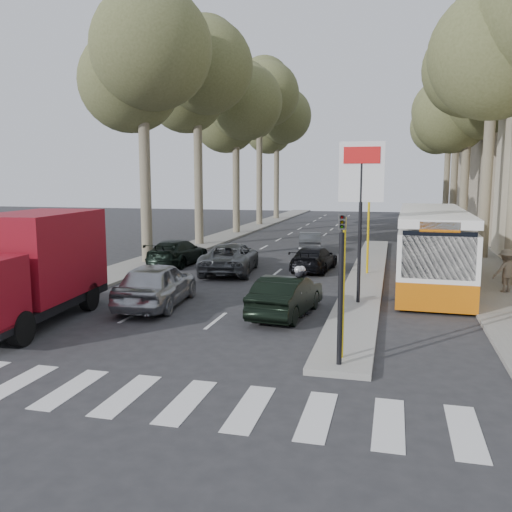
{
  "coord_description": "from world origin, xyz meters",
  "views": [
    {
      "loc": [
        4.37,
        -13.54,
        4.38
      ],
      "look_at": [
        -0.45,
        5.25,
        1.6
      ],
      "focal_mm": 38.0,
      "sensor_mm": 36.0,
      "label": 1
    }
  ],
  "objects_px": {
    "red_truck": "(30,265)",
    "motorcycle": "(300,293)",
    "dark_hatchback": "(286,295)",
    "city_bus": "(431,244)",
    "silver_hatchback": "(157,284)"
  },
  "relations": [
    {
      "from": "motorcycle",
      "to": "silver_hatchback",
      "type": "bearing_deg",
      "value": -175.09
    },
    {
      "from": "red_truck",
      "to": "city_bus",
      "type": "bearing_deg",
      "value": 33.04
    },
    {
      "from": "red_truck",
      "to": "city_bus",
      "type": "relative_size",
      "value": 0.54
    },
    {
      "from": "red_truck",
      "to": "city_bus",
      "type": "distance_m",
      "value": 15.67
    },
    {
      "from": "red_truck",
      "to": "motorcycle",
      "type": "height_order",
      "value": "red_truck"
    },
    {
      "from": "dark_hatchback",
      "to": "city_bus",
      "type": "bearing_deg",
      "value": -117.42
    },
    {
      "from": "silver_hatchback",
      "to": "city_bus",
      "type": "relative_size",
      "value": 0.39
    },
    {
      "from": "silver_hatchback",
      "to": "city_bus",
      "type": "distance_m",
      "value": 11.71
    },
    {
      "from": "dark_hatchback",
      "to": "motorcycle",
      "type": "relative_size",
      "value": 2.04
    },
    {
      "from": "red_truck",
      "to": "silver_hatchback",
      "type": "bearing_deg",
      "value": 39.91
    },
    {
      "from": "dark_hatchback",
      "to": "red_truck",
      "type": "xyz_separation_m",
      "value": [
        -7.41,
        -2.72,
        1.11
      ]
    },
    {
      "from": "dark_hatchback",
      "to": "red_truck",
      "type": "height_order",
      "value": "red_truck"
    },
    {
      "from": "red_truck",
      "to": "motorcycle",
      "type": "relative_size",
      "value": 3.3
    },
    {
      "from": "dark_hatchback",
      "to": "city_bus",
      "type": "relative_size",
      "value": 0.34
    },
    {
      "from": "red_truck",
      "to": "motorcycle",
      "type": "bearing_deg",
      "value": 13.51
    }
  ]
}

